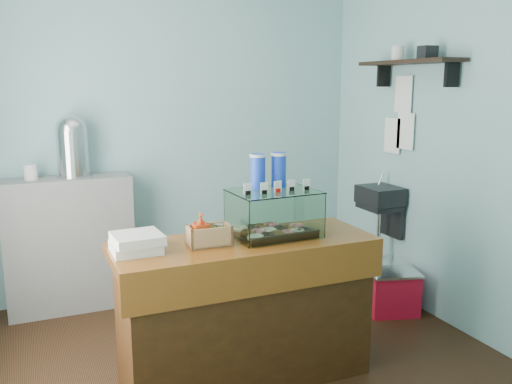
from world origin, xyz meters
name	(u,v)px	position (x,y,z in m)	size (l,w,h in m)	color
ground	(231,358)	(0.00, 0.00, 0.00)	(3.50, 3.50, 0.00)	black
room_shell	(232,105)	(0.03, 0.01, 1.71)	(3.54, 3.04, 2.82)	#84B9C1
counter	(245,309)	(0.00, -0.25, 0.46)	(1.60, 0.60, 0.90)	#3F210C
back_shelf	(70,244)	(-0.90, 1.32, 0.55)	(1.00, 0.32, 1.10)	gray
display_case	(272,210)	(0.21, -0.20, 1.06)	(0.54, 0.41, 0.51)	black
condiment_crate	(207,234)	(-0.24, -0.25, 0.97)	(0.26, 0.16, 0.20)	tan
pastry_boxes	(136,243)	(-0.64, -0.21, 0.95)	(0.28, 0.28, 0.11)	silver
coffee_urn	(72,145)	(-0.83, 1.34, 1.36)	(0.27, 0.27, 0.50)	silver
red_cooler	(392,292)	(1.47, 0.18, 0.18)	(0.47, 0.41, 0.35)	red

